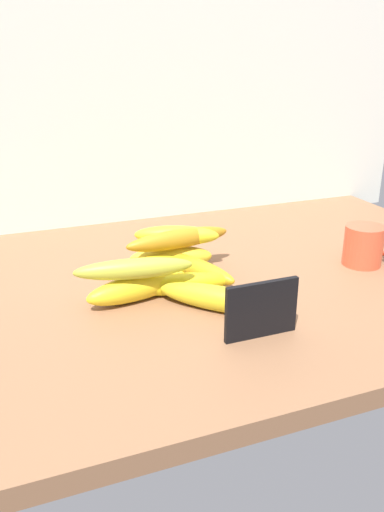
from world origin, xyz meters
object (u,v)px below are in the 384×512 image
object	(u,v)px
banana_2	(181,284)
banana_5	(155,267)
chalkboard_sign	(261,312)
banana_6	(134,269)
banana_7	(177,235)
banana_0	(171,258)
banana_4	(220,299)
banana_1	(193,267)
banana_3	(138,287)
banana_8	(178,239)
coffee_mug	(365,245)

from	to	relation	value
banana_2	banana_5	bearing A→B (deg)	104.12
chalkboard_sign	banana_6	bearing A→B (deg)	129.89
banana_7	chalkboard_sign	bearing A→B (deg)	-85.41
banana_0	banana_4	world-z (taller)	banana_0
chalkboard_sign	banana_4	xyz separation A→B (cm)	(-2.14, 9.29, -1.85)
banana_1	banana_3	xyz separation A→B (cm)	(-11.53, -5.35, 0.35)
banana_8	banana_6	bearing A→B (deg)	-137.19
banana_2	banana_7	world-z (taller)	banana_7
banana_1	banana_7	size ratio (longest dim) A/B	1.22
banana_6	banana_8	bearing A→B (deg)	42.81
banana_1	banana_4	distance (cm)	13.79
banana_6	banana_7	bearing A→B (deg)	46.59
banana_0	banana_1	distance (cm)	5.50
banana_7	banana_3	bearing A→B (deg)	-134.03
banana_4	banana_7	world-z (taller)	banana_7
banana_7	banana_4	bearing A→B (deg)	-89.54
coffee_mug	banana_6	world-z (taller)	banana_6
banana_4	banana_6	xyz separation A→B (cm)	(-11.64, 7.19, 4.02)
chalkboard_sign	banana_2	world-z (taller)	chalkboard_sign
coffee_mug	banana_1	bearing A→B (deg)	169.20
banana_1	banana_4	size ratio (longest dim) A/B	0.93
banana_8	banana_2	bearing A→B (deg)	-107.26
banana_0	banana_5	world-z (taller)	banana_0
banana_4	banana_5	bearing A→B (deg)	109.05
chalkboard_sign	banana_5	xyz separation A→B (cm)	(-7.66, 25.28, -1.89)
banana_1	banana_7	bearing A→B (deg)	99.95
coffee_mug	banana_3	xyz separation A→B (cm)	(-43.85, 0.81, -1.60)
banana_2	banana_0	bearing A→B (deg)	79.73
banana_3	banana_4	distance (cm)	13.62
banana_6	banana_7	world-z (taller)	banana_7
coffee_mug	banana_7	bearing A→B (deg)	160.58
banana_4	banana_8	world-z (taller)	banana_8
coffee_mug	banana_5	size ratio (longest dim) A/B	0.53
banana_8	coffee_mug	bearing A→B (deg)	-16.52
chalkboard_sign	banana_0	world-z (taller)	chalkboard_sign
banana_5	banana_6	distance (cm)	11.45
banana_5	banana_6	bearing A→B (deg)	-124.85
banana_2	banana_6	xyz separation A→B (cm)	(-8.17, -0.65, 4.24)
chalkboard_sign	banana_1	distance (cm)	23.18
coffee_mug	banana_1	xyz separation A→B (cm)	(-32.32, 6.17, -1.95)
banana_0	banana_2	xyz separation A→B (cm)	(-1.98, -10.90, -0.38)
chalkboard_sign	banana_0	xyz separation A→B (cm)	(-3.64, 28.04, -1.69)
coffee_mug	banana_6	size ratio (longest dim) A/B	0.46
banana_5	banana_6	world-z (taller)	banana_6
chalkboard_sign	banana_4	distance (cm)	9.72
banana_3	banana_7	distance (cm)	15.70
banana_3	banana_6	size ratio (longest dim) A/B	0.95
banana_2	banana_5	distance (cm)	8.40
banana_3	banana_7	size ratio (longest dim) A/B	1.15
banana_4	banana_7	distance (cm)	19.77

